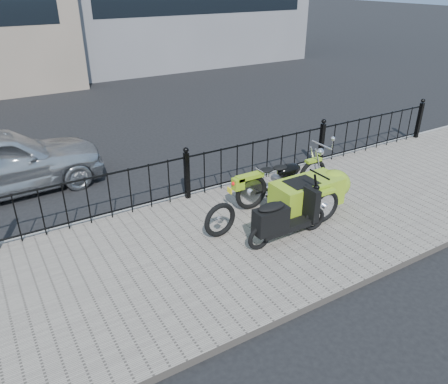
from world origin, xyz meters
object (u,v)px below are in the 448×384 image
sedan_car (1,162)px  scooter (283,219)px  spare_tire (220,220)px  motorcycle_sidecar (309,188)px

sedan_car → scooter: bearing=-144.1°
spare_tire → sedan_car: bearing=126.1°
motorcycle_sidecar → spare_tire: size_ratio=3.66×
scooter → sedan_car: 5.93m
spare_tire → sedan_car: sedan_car is taller
scooter → sedan_car: bearing=128.6°
motorcycle_sidecar → scooter: 1.22m
motorcycle_sidecar → scooter: bearing=-150.8°
scooter → sedan_car: sedan_car is taller
scooter → spare_tire: size_ratio=2.56×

